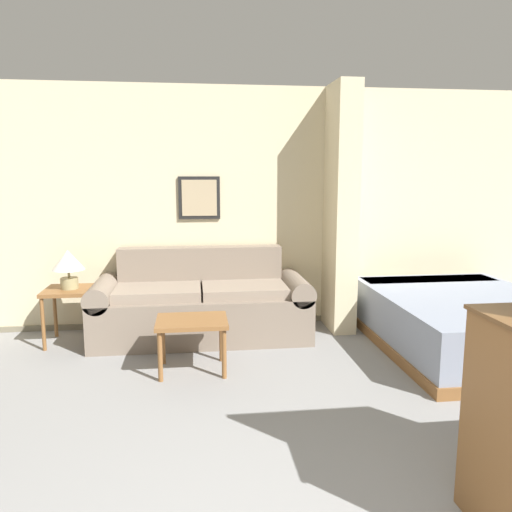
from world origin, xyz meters
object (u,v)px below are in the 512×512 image
object	(u,v)px
coffee_table	(192,327)
table_lamp	(68,263)
bed	(465,322)
couch	(202,305)

from	to	relation	value
coffee_table	table_lamp	distance (m)	1.55
table_lamp	bed	distance (m)	3.90
couch	coffee_table	xyz separation A→B (m)	(-0.10, -0.90, 0.05)
couch	table_lamp	bearing A→B (deg)	-179.47
couch	table_lamp	world-z (taller)	table_lamp
coffee_table	bed	size ratio (longest dim) A/B	0.28
table_lamp	bed	size ratio (longest dim) A/B	0.18
couch	table_lamp	size ratio (longest dim) A/B	5.69
coffee_table	table_lamp	size ratio (longest dim) A/B	1.55
couch	bed	size ratio (longest dim) A/B	1.05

